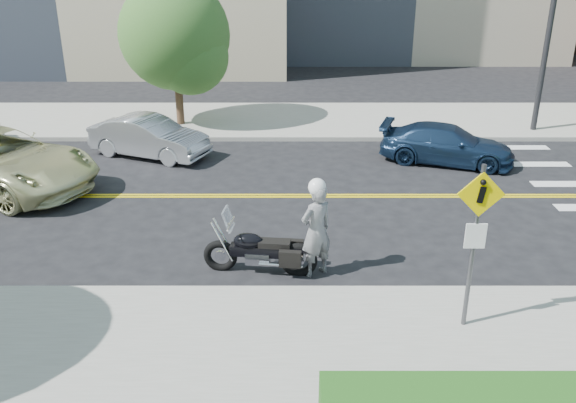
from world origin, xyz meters
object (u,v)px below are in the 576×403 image
(parked_car_blue, at_px, (447,144))
(motorcycle, at_px, (260,242))
(pedestrian_sign, at_px, (476,232))
(motorcyclist, at_px, (316,228))
(parked_car_silver, at_px, (149,137))

(parked_car_blue, bearing_deg, motorcycle, 159.99)
(pedestrian_sign, relative_size, motorcycle, 1.30)
(pedestrian_sign, bearing_deg, parked_car_blue, 78.55)
(pedestrian_sign, distance_m, motorcycle, 4.45)
(motorcyclist, height_order, parked_car_silver, motorcyclist)
(pedestrian_sign, distance_m, parked_car_blue, 9.40)
(motorcycle, distance_m, parked_car_silver, 8.52)
(motorcyclist, distance_m, motorcycle, 1.21)
(motorcyclist, distance_m, parked_car_silver, 9.18)
(pedestrian_sign, relative_size, motorcyclist, 1.41)
(parked_car_silver, relative_size, parked_car_blue, 0.96)
(parked_car_blue, bearing_deg, motorcyclist, 166.55)
(parked_car_blue, bearing_deg, parked_car_silver, 104.79)
(pedestrian_sign, height_order, motorcycle, pedestrian_sign)
(pedestrian_sign, distance_m, motorcyclist, 3.39)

